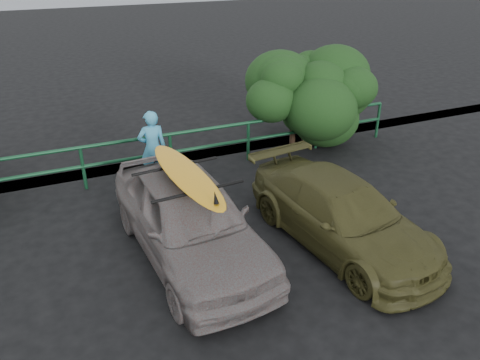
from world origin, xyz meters
The scene contains 8 objects.
ground centered at (0.00, 0.00, 0.00)m, with size 80.00×80.00×0.00m, color black.
guardrail centered at (0.00, 5.00, 0.52)m, with size 14.00×0.08×1.04m, color #134427, non-canonical shape.
shrub_right centered at (5.00, 5.50, 1.15)m, with size 3.20×2.40×2.29m, color #1A3B15, non-canonical shape.
sedan centered at (0.41, 1.69, 0.74)m, with size 1.76×4.37×1.49m, color slate.
olive_vehicle centered at (3.04, 0.97, 0.60)m, with size 1.69×4.16×1.21m, color #42401D.
man centered at (0.51, 4.67, 0.87)m, with size 0.63×0.42×1.74m, color #47AAD5.
roof_rack centered at (0.41, 1.69, 1.52)m, with size 1.54×1.08×0.05m, color black, non-canonical shape.
surfboard centered at (0.41, 1.69, 1.58)m, with size 0.57×2.76×0.08m, color orange.
Camera 1 is at (-1.48, -4.94, 4.95)m, focal length 35.00 mm.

